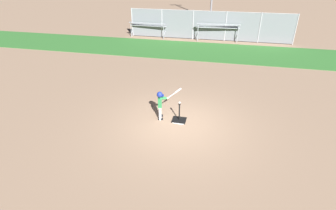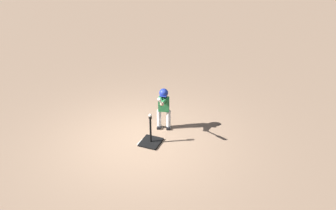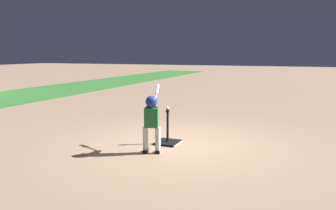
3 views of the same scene
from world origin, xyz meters
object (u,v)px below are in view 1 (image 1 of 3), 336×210
object	(u,v)px
baseball	(180,103)
bleachers_right_center	(217,30)
batter_child	(161,102)
bleachers_far_right	(152,28)
batting_tee	(179,119)

from	to	relation	value
baseball	bleachers_right_center	size ratio (longest dim) A/B	0.02
batter_child	baseball	distance (m)	0.72
bleachers_far_right	bleachers_right_center	xyz separation A→B (m)	(5.41, -0.18, 0.07)
batting_tee	bleachers_far_right	bearing A→B (deg)	110.04
bleachers_far_right	bleachers_right_center	bearing A→B (deg)	-1.94
baseball	bleachers_right_center	bearing A→B (deg)	86.99
batting_tee	bleachers_far_right	xyz separation A→B (m)	(-4.73, 12.97, 0.51)
batting_tee	bleachers_right_center	world-z (taller)	bleachers_right_center
batting_tee	bleachers_right_center	distance (m)	12.82
bleachers_right_center	batter_child	bearing A→B (deg)	-96.22
batting_tee	batter_child	world-z (taller)	batter_child
batter_child	bleachers_right_center	world-z (taller)	bleachers_right_center
batter_child	bleachers_right_center	distance (m)	12.83
batter_child	baseball	xyz separation A→B (m)	(0.72, -0.03, 0.05)
batter_child	baseball	world-z (taller)	batter_child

